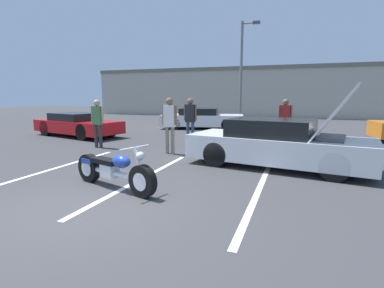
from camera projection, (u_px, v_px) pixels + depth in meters
ground_plane at (86, 208)px, 5.10m from camera, size 80.00×80.00×0.00m
parking_stripe_foreground at (52, 169)px, 7.75m from camera, size 0.12×5.06×0.01m
parking_stripe_middle at (142, 179)px, 6.88m from camera, size 0.12×5.06×0.01m
parking_stripe_back at (258, 191)px, 6.01m from camera, size 0.12×5.06×0.01m
far_building at (262, 91)px, 27.50m from camera, size 32.00×4.20×4.40m
light_pole at (243, 68)px, 19.57m from camera, size 1.21×0.28×6.60m
motorcycle at (113, 170)px, 6.10m from camera, size 2.26×0.98×0.95m
show_car_hood_open at (278, 144)px, 7.94m from camera, size 4.90×2.55×2.17m
parked_car_left_row at (77, 125)px, 14.04m from camera, size 4.79×2.81×1.08m
parked_car_mid_row at (202, 119)px, 17.29m from camera, size 4.94×2.83×1.17m
spectator_near_motorcycle at (190, 117)px, 11.60m from camera, size 0.52×0.24×1.79m
spectator_by_show_car at (97, 119)px, 10.86m from camera, size 0.52×0.23×1.75m
spectator_midground at (285, 118)px, 11.38m from camera, size 0.52×0.23×1.76m
spectator_far_lot at (170, 120)px, 9.68m from camera, size 0.52×0.24×1.83m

